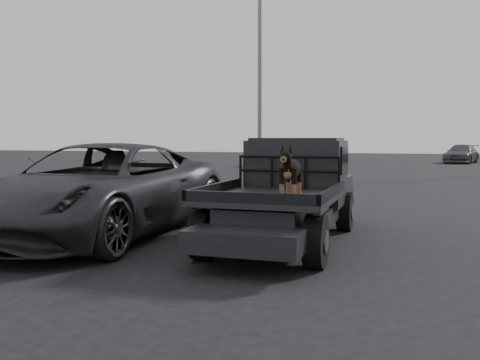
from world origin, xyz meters
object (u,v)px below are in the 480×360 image
(dog, at_px, (291,173))
(distant_car_a, at_px, (275,156))
(distant_car_b, at_px, (461,154))
(flatbed_ute, at_px, (285,216))
(parked_suv, at_px, (100,189))

(dog, xyz_separation_m, distant_car_a, (-6.85, 25.77, -0.61))
(dog, xyz_separation_m, distant_car_b, (4.92, 34.60, -0.62))
(flatbed_ute, xyz_separation_m, parked_suv, (-3.40, -0.42, 0.39))
(dog, bearing_deg, distant_car_b, 81.91)
(flatbed_ute, height_order, parked_suv, parked_suv)
(parked_suv, bearing_deg, flatbed_ute, 6.33)
(distant_car_b, bearing_deg, dog, -83.01)
(flatbed_ute, relative_size, distant_car_a, 1.30)
(parked_suv, bearing_deg, distant_car_b, 74.82)
(distant_car_b, bearing_deg, flatbed_ute, -84.03)
(dog, relative_size, parked_suv, 0.12)
(flatbed_ute, bearing_deg, dog, -73.89)
(parked_suv, height_order, distant_car_a, parked_suv)
(flatbed_ute, bearing_deg, parked_suv, -173.04)
(parked_suv, xyz_separation_m, distant_car_a, (-3.05, 24.78, -0.17))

